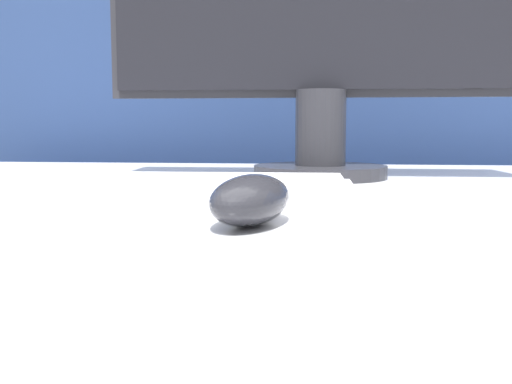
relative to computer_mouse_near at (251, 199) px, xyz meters
name	(u,v)px	position (x,y,z in m)	size (l,w,h in m)	color
partition_panel	(292,171)	(-0.01, 0.93, -0.05)	(5.00, 0.03, 1.43)	navy
computer_mouse_near	(251,199)	(0.00, 0.00, 0.00)	(0.08, 0.13, 0.04)	#232328
keyboard	(180,186)	(-0.11, 0.19, -0.01)	(0.41, 0.14, 0.02)	white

